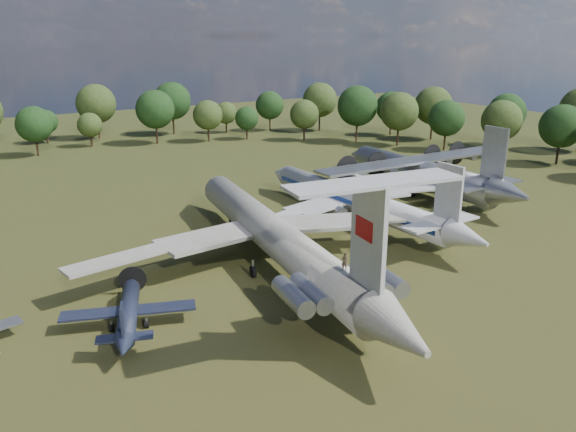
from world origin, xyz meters
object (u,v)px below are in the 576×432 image
small_prop_west (129,316)px  person_on_il62 (344,261)px  il62_airliner (274,242)px  an12_transport (420,177)px  tu104_jet (355,205)px

small_prop_west → person_on_il62: (16.22, -10.42, 5.41)m
il62_airliner → person_on_il62: person_on_il62 is taller
an12_transport → person_on_il62: (-38.88, -30.05, 3.77)m
an12_transport → tu104_jet: bearing=-161.8°
il62_airliner → an12_transport: bearing=29.1°
il62_airliner → small_prop_west: (-18.52, -5.65, -1.70)m
small_prop_west → il62_airliner: bearing=36.8°
tu104_jet → an12_transport: bearing=15.8°
il62_airliner → tu104_jet: 19.88m
an12_transport → person_on_il62: 49.28m
tu104_jet → an12_transport: (18.44, 5.85, 0.45)m
tu104_jet → small_prop_west: (-36.66, -13.78, -1.18)m
tu104_jet → an12_transport: size_ratio=1.11×
il62_airliner → tu104_jet: size_ratio=1.24×
an12_transport → small_prop_west: an12_transport is taller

